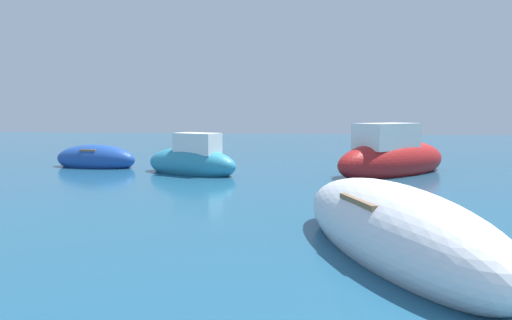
{
  "coord_description": "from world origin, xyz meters",
  "views": [
    {
      "loc": [
        -3.61,
        -3.9,
        2.13
      ],
      "look_at": [
        -5.67,
        11.97,
        0.34
      ],
      "focal_mm": 29.23,
      "sensor_mm": 36.0,
      "label": 1
    }
  ],
  "objects_px": {
    "moored_boat_1": "(391,229)",
    "moored_boat_3": "(392,158)",
    "moored_boat_6": "(96,159)",
    "moored_boat_2": "(192,161)"
  },
  "relations": [
    {
      "from": "moored_boat_3",
      "to": "moored_boat_1",
      "type": "bearing_deg",
      "value": -143.01
    },
    {
      "from": "moored_boat_1",
      "to": "moored_boat_3",
      "type": "xyz_separation_m",
      "value": [
        1.68,
        8.87,
        0.17
      ]
    },
    {
      "from": "moored_boat_2",
      "to": "moored_boat_6",
      "type": "relative_size",
      "value": 1.12
    },
    {
      "from": "moored_boat_1",
      "to": "moored_boat_3",
      "type": "relative_size",
      "value": 0.99
    },
    {
      "from": "moored_boat_1",
      "to": "moored_boat_3",
      "type": "bearing_deg",
      "value": -32.64
    },
    {
      "from": "moored_boat_2",
      "to": "moored_boat_3",
      "type": "relative_size",
      "value": 0.77
    },
    {
      "from": "moored_boat_3",
      "to": "moored_boat_2",
      "type": "bearing_deg",
      "value": 144.76
    },
    {
      "from": "moored_boat_1",
      "to": "moored_boat_6",
      "type": "distance_m",
      "value": 13.43
    },
    {
      "from": "moored_boat_3",
      "to": "moored_boat_6",
      "type": "distance_m",
      "value": 11.42
    },
    {
      "from": "moored_boat_1",
      "to": "moored_boat_3",
      "type": "height_order",
      "value": "moored_boat_3"
    }
  ]
}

